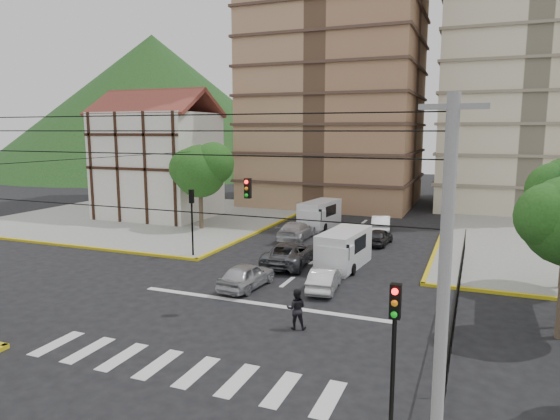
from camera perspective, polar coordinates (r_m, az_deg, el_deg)
The scene contains 21 objects.
ground at distance 23.76m, azimuth -3.55°, elevation -11.54°, with size 160.00×160.00×0.00m, color black.
sidewalk_nw at distance 50.49m, azimuth -14.47°, elevation -0.66°, with size 26.00×26.00×0.15m, color gray.
crosswalk_stripes at distance 18.96m, azimuth -11.67°, elevation -17.27°, with size 12.00×2.40×0.01m, color silver.
stop_line at distance 24.78m, azimuth -2.35°, elevation -10.63°, with size 13.00×0.40×0.01m, color silver.
tudor_building at distance 49.31m, azimuth -13.77°, elevation 5.20°, with size 10.80×8.05×12.23m.
distant_hill at distance 110.97m, azimuth -14.18°, elevation 11.72°, with size 70.00×70.00×28.00m, color #1C4617.
park_fence at distance 25.97m, azimuth 19.63°, elevation -10.25°, with size 0.10×22.50×1.66m, color black, non-canonical shape.
tree_tudor at distance 42.11m, azimuth -9.01°, elevation 4.69°, with size 5.39×4.40×7.43m.
traffic_light_se at distance 13.47m, azimuth 12.90°, elevation -14.09°, with size 0.28×0.22×4.40m.
traffic_light_nw at distance 33.26m, azimuth -10.04°, elevation -0.14°, with size 0.28×0.22×4.40m.
traffic_light_hanging at distance 20.57m, azimuth -6.13°, elevation 2.16°, with size 18.00×9.12×0.92m.
utility_pole_se at distance 11.66m, azimuth 18.16°, elevation -9.33°, with size 1.40×0.28×9.00m.
van_right_lane at distance 30.88m, azimuth 7.20°, elevation -4.57°, with size 2.47×5.24×2.29m.
van_left_lane at distance 43.28m, azimuth 4.45°, elevation -0.59°, with size 2.65×5.31×2.29m.
car_silver_front_left at distance 26.94m, azimuth -3.84°, elevation -7.47°, with size 1.64×4.07×1.39m, color #B6B6BB.
car_white_front_right at distance 26.68m, azimuth 5.13°, elevation -7.82°, with size 1.31×3.76×1.24m, color silver.
car_grey_mid_left at distance 31.38m, azimuth 1.12°, elevation -4.97°, with size 2.48×5.37×1.49m, color #4F5055.
car_silver_rear_left at distance 38.61m, azimuth 1.88°, elevation -2.36°, with size 1.98×4.88×1.42m, color silver.
car_darkgrey_mid_right at distance 37.59m, azimuth 11.26°, elevation -3.00°, with size 1.44×3.58×1.22m, color #2A292C.
car_white_rear_right at distance 42.52m, azimuth 11.46°, elevation -1.49°, with size 1.47×4.22×1.39m, color white.
pedestrian_crosswalk at distance 21.56m, azimuth 1.87°, elevation -11.22°, with size 0.86×0.67×1.76m, color black.
Camera 1 is at (9.55, -20.08, 8.36)m, focal length 32.00 mm.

